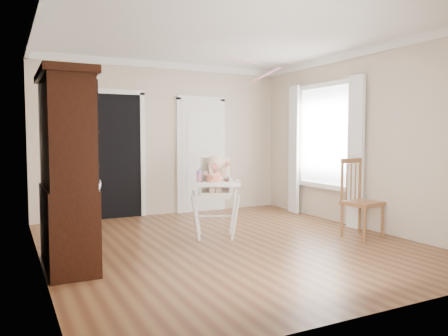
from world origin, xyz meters
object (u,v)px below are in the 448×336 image
high_chair (215,187)px  dining_chair (360,201)px  sippy_cup (199,176)px  china_cabinet (67,170)px  cake (214,179)px

high_chair → dining_chair: size_ratio=1.04×
high_chair → sippy_cup: size_ratio=5.78×
high_chair → sippy_cup: 0.31m
high_chair → china_cabinet: bearing=-140.2°
sippy_cup → dining_chair: (2.05, -0.83, -0.35)m
high_chair → sippy_cup: high_chair is taller
sippy_cup → dining_chair: 2.24m
high_chair → dining_chair: high_chair is taller
high_chair → cake: size_ratio=4.42×
dining_chair → cake: bearing=154.8°
china_cabinet → dining_chair: china_cabinet is taller
sippy_cup → dining_chair: size_ratio=0.18×
cake → sippy_cup: bearing=117.3°
high_chair → cake: 0.34m
high_chair → dining_chair: bearing=-1.6°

